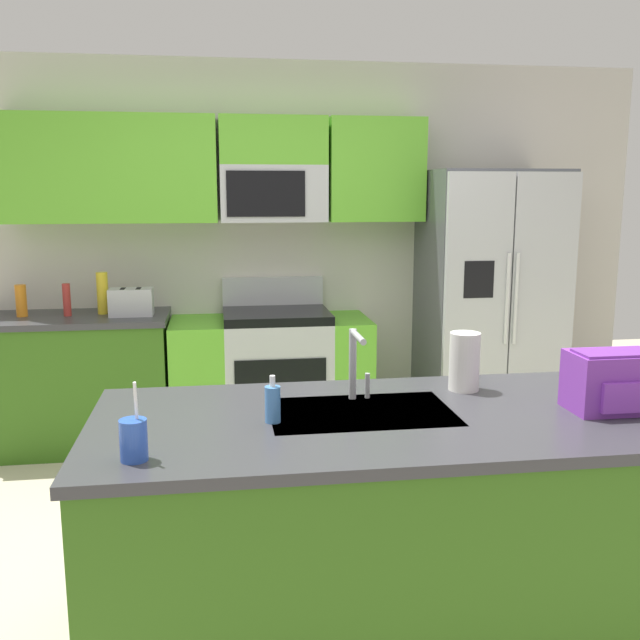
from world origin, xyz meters
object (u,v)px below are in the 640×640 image
toaster (131,302)px  pepper_mill (67,300)px  range_oven (271,375)px  refrigerator (489,304)px  bottle_orange (21,301)px  soap_dispenser (273,403)px  paper_towel_roll (464,361)px  sink_faucet (356,359)px  drink_cup_blue (134,440)px  backpack (613,380)px  bottle_yellow (103,293)px

toaster → pepper_mill: bearing=173.1°
range_oven → toaster: (-0.92, -0.05, 0.55)m
range_oven → refrigerator: size_ratio=0.74×
bottle_orange → soap_dispenser: bearing=-58.5°
bottle_orange → paper_towel_roll: bearing=-42.6°
bottle_orange → paper_towel_roll: paper_towel_roll is taller
range_oven → sink_faucet: 2.24m
refrigerator → paper_towel_roll: 2.18m
drink_cup_blue → soap_dispenser: size_ratio=1.46×
bottle_orange → soap_dispenser: size_ratio=1.23×
refrigerator → backpack: size_ratio=5.78×
pepper_mill → paper_towel_roll: bearing=-46.2°
refrigerator → bottle_orange: size_ratio=8.86×
toaster → soap_dispenser: 2.42m
range_oven → soap_dispenser: bearing=-94.2°
toaster → drink_cup_blue: 2.62m
bottle_yellow → sink_faucet: 2.54m
refrigerator → soap_dispenser: size_ratio=10.88×
soap_dispenser → paper_towel_roll: bearing=20.1°
pepper_mill → range_oven: bearing=0.1°
bottle_orange → bottle_yellow: bottle_yellow is taller
soap_dispenser → toaster: bearing=107.9°
drink_cup_blue → pepper_mill: bearing=105.1°
range_oven → pepper_mill: size_ratio=6.37×
drink_cup_blue → paper_towel_roll: bearing=25.4°
pepper_mill → bottle_yellow: bottle_yellow is taller
refrigerator → drink_cup_blue: 3.37m
refrigerator → bottle_yellow: size_ratio=6.64×
sink_faucet → drink_cup_blue: size_ratio=1.13×
bottle_orange → drink_cup_blue: (1.01, -2.68, -0.04)m
toaster → paper_towel_roll: paper_towel_roll is taller
range_oven → soap_dispenser: size_ratio=8.00×
soap_dispenser → paper_towel_roll: 0.87m
range_oven → drink_cup_blue: bearing=-103.1°
paper_towel_roll → drink_cup_blue: bearing=-154.6°
drink_cup_blue → toaster: bearing=96.6°
bottle_orange → paper_towel_roll: 3.07m
bottle_yellow → sink_faucet: (1.28, -2.19, 0.03)m
bottle_orange → bottle_yellow: 0.51m
pepper_mill → bottle_orange: size_ratio=1.02×
backpack → refrigerator: bearing=79.2°
toaster → sink_faucet: (1.09, -2.09, 0.08)m
toaster → drink_cup_blue: bearing=-83.4°
refrigerator → paper_towel_roll: bearing=-114.3°
toaster → paper_towel_roll: 2.54m
bottle_orange → backpack: bearing=-41.8°
range_oven → bottle_orange: size_ratio=6.51×
refrigerator → bottle_yellow: 2.66m
refrigerator → pepper_mill: (-2.87, 0.07, 0.08)m
bottle_yellow → soap_dispenser: (0.94, -2.41, -0.07)m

